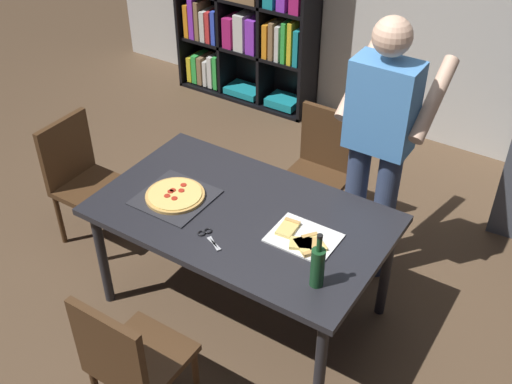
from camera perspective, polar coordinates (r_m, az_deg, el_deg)
name	(u,v)px	position (r m, az deg, el deg)	size (l,w,h in m)	color
ground_plane	(243,305)	(4.02, -1.17, -10.26)	(12.00, 12.00, 0.00)	brown
dining_table	(242,222)	(3.56, -1.31, -2.77)	(1.66, 0.99, 0.75)	#232328
chair_near_camera	(129,358)	(3.16, -11.56, -14.69)	(0.42, 0.42, 0.90)	#472D19
chair_far_side	(321,165)	(4.34, 5.94, 2.47)	(0.42, 0.42, 0.90)	#472D19
chair_left_end	(81,175)	(4.39, -15.71, 1.54)	(0.42, 0.42, 0.90)	#472D19
person_serving_pizza	(379,139)	(3.76, 11.22, 4.80)	(0.55, 0.54, 1.75)	#38476B
pepperoni_pizza_on_tray	(175,196)	(3.64, -7.41, -0.36)	(0.41, 0.41, 0.04)	#2D2D33
pizza_slices_on_towel	(304,239)	(3.33, 4.37, -4.31)	(0.36, 0.28, 0.03)	white
wine_bottle	(318,266)	(3.02, 5.65, -6.77)	(0.07, 0.07, 0.32)	#194723
kitchen_scissors	(208,236)	(3.36, -4.42, -4.04)	(0.19, 0.14, 0.01)	silver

